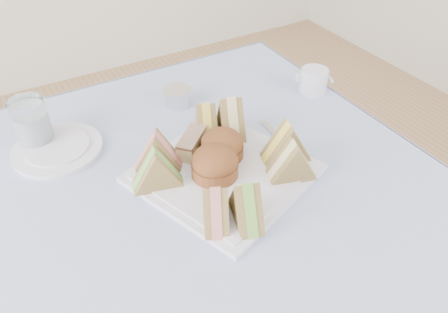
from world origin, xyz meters
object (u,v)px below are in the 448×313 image
creamer_jug (314,81)px  serving_plate (224,173)px  table (196,307)px  water_glass (32,123)px

creamer_jug → serving_plate: bearing=-135.8°
table → creamer_jug: creamer_jug is taller
water_glass → creamer_jug: size_ratio=1.57×
table → water_glass: (-0.21, 0.32, 0.43)m
water_glass → creamer_jug: bearing=-10.8°
water_glass → serving_plate: bearing=-44.8°
serving_plate → table: bearing=173.1°
table → water_glass: 0.58m
serving_plate → water_glass: size_ratio=2.77×
table → creamer_jug: bearing=22.9°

